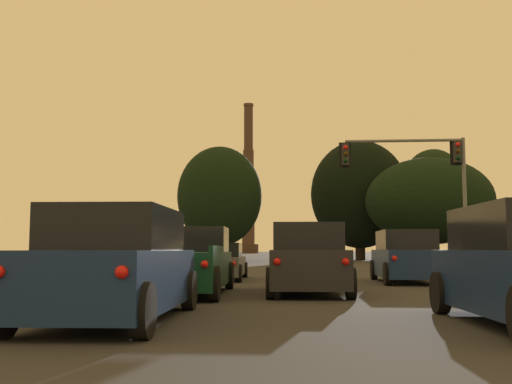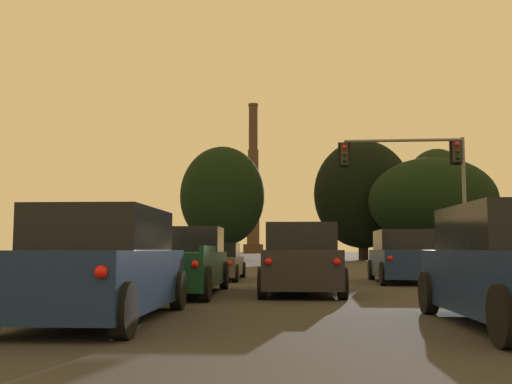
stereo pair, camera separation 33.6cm
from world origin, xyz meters
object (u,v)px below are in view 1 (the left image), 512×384
(suv_center_lane_second, at_px, (307,260))
(sedan_left_lane_front, at_px, (220,262))
(suv_right_lane_front, at_px, (406,257))
(smokestack, at_px, (248,194))
(pickup_truck_left_lane_second, at_px, (188,263))
(suv_left_lane_third, at_px, (115,266))
(traffic_light_overhead_right, at_px, (423,170))

(suv_center_lane_second, height_order, sedan_left_lane_front, suv_center_lane_second)
(suv_right_lane_front, distance_m, smokestack, 157.89)
(pickup_truck_left_lane_second, bearing_deg, smokestack, 92.04)
(sedan_left_lane_front, height_order, suv_left_lane_third, suv_left_lane_third)
(sedan_left_lane_front, bearing_deg, smokestack, 92.41)
(suv_left_lane_third, xyz_separation_m, pickup_truck_left_lane_second, (0.02, 6.21, -0.09))
(suv_right_lane_front, relative_size, sedan_left_lane_front, 1.03)
(suv_center_lane_second, xyz_separation_m, smokestack, (-16.01, 161.39, 16.87))
(suv_left_lane_third, bearing_deg, traffic_light_overhead_right, 63.27)
(suv_right_lane_front, relative_size, pickup_truck_left_lane_second, 0.88)
(suv_center_lane_second, relative_size, traffic_light_overhead_right, 0.77)
(suv_left_lane_third, xyz_separation_m, smokestack, (-12.78, 167.92, 16.87))
(sedan_left_lane_front, distance_m, smokestack, 155.75)
(suv_center_lane_second, relative_size, pickup_truck_left_lane_second, 0.89)
(suv_right_lane_front, relative_size, traffic_light_overhead_right, 0.76)
(sedan_left_lane_front, height_order, traffic_light_overhead_right, traffic_light_overhead_right)
(pickup_truck_left_lane_second, bearing_deg, suv_left_lane_third, -92.66)
(pickup_truck_left_lane_second, distance_m, smokestack, 163.10)
(traffic_light_overhead_right, bearing_deg, smokestack, 98.27)
(pickup_truck_left_lane_second, relative_size, smokestack, 0.12)
(sedan_left_lane_front, distance_m, suv_left_lane_third, 13.64)
(suv_center_lane_second, relative_size, suv_left_lane_third, 1.00)
(pickup_truck_left_lane_second, xyz_separation_m, traffic_light_overhead_right, (8.83, 12.83, 4.16))
(smokestack, bearing_deg, traffic_light_overhead_right, -81.73)
(traffic_light_overhead_right, bearing_deg, suv_center_lane_second, -114.21)
(suv_left_lane_third, bearing_deg, suv_center_lane_second, 61.94)
(sedan_left_lane_front, height_order, pickup_truck_left_lane_second, pickup_truck_left_lane_second)
(suv_right_lane_front, bearing_deg, suv_left_lane_third, -119.09)
(suv_center_lane_second, bearing_deg, suv_right_lane_front, 55.95)
(sedan_left_lane_front, relative_size, suv_left_lane_third, 0.96)
(pickup_truck_left_lane_second, height_order, smokestack, smokestack)
(suv_center_lane_second, relative_size, sedan_left_lane_front, 1.04)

